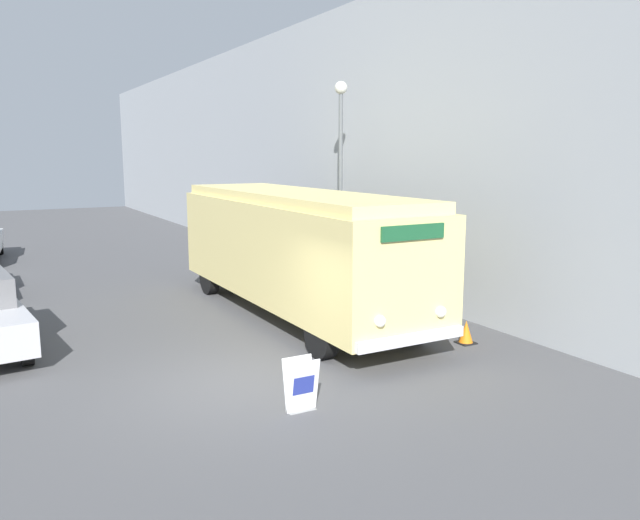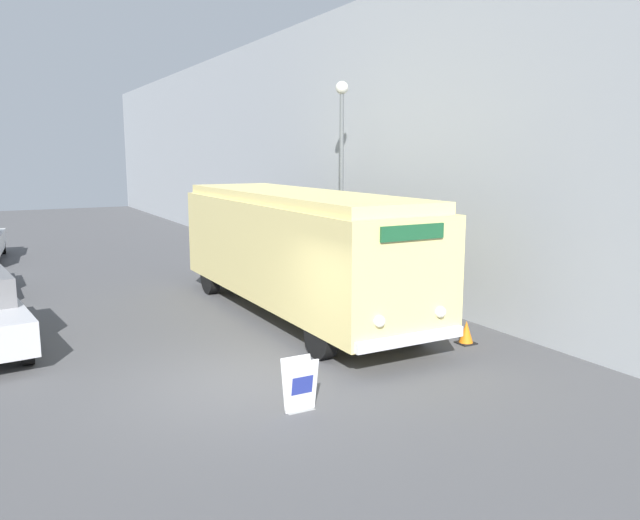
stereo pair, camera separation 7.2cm
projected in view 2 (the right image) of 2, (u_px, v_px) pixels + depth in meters
ground_plane at (240, 386)px, 10.88m from camera, size 80.00×80.00×0.00m
building_wall_right at (309, 148)px, 21.95m from camera, size 0.30×60.00×8.46m
vintage_bus at (296, 246)px, 15.48m from camera, size 2.54×9.59×3.10m
sign_board at (300, 386)px, 9.79m from camera, size 0.52×0.32×0.85m
streetlamp at (342, 156)px, 17.72m from camera, size 0.36×0.36×6.01m
traffic_cone at (466, 333)px, 13.29m from camera, size 0.36×0.36×0.50m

